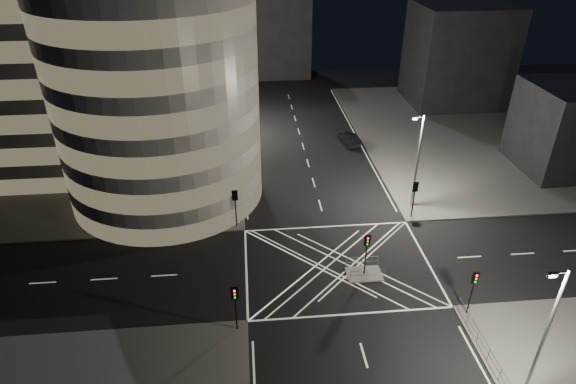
{
  "coord_description": "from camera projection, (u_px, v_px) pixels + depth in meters",
  "views": [
    {
      "loc": [
        -7.48,
        -32.7,
        26.74
      ],
      "look_at": [
        -3.62,
        7.99,
        3.0
      ],
      "focal_mm": 30.0,
      "sensor_mm": 36.0,
      "label": 1
    }
  ],
  "objects": [
    {
      "name": "office_tower_curved",
      "position": [
        116.0,
        69.0,
        50.28
      ],
      "size": [
        30.0,
        29.0,
        27.2
      ],
      "color": "gray",
      "rests_on": "sidewalk_far_left"
    },
    {
      "name": "street_lamp_right_near",
      "position": [
        545.0,
        332.0,
        28.13
      ],
      "size": [
        1.25,
        0.25,
        10.0
      ],
      "color": "slate",
      "rests_on": "sidewalk_near_right"
    },
    {
      "name": "sedan",
      "position": [
        349.0,
        139.0,
        63.88
      ],
      "size": [
        2.27,
        4.7,
        1.49
      ],
      "primitive_type": "imported",
      "rotation": [
        0.0,
        0.0,
        3.3
      ],
      "color": "black",
      "rests_on": "ground"
    },
    {
      "name": "traffic_signal_nl",
      "position": [
        235.0,
        300.0,
        34.16
      ],
      "size": [
        0.55,
        0.22,
        4.0
      ],
      "color": "black",
      "rests_on": "sidewalk_near_left"
    },
    {
      "name": "tree_a",
      "position": [
        217.0,
        176.0,
        46.77
      ],
      "size": [
        4.67,
        4.67,
        7.15
      ],
      "color": "black",
      "rests_on": "sidewalk_far_left"
    },
    {
      "name": "traffic_signal_fl",
      "position": [
        235.0,
        202.0,
        45.87
      ],
      "size": [
        0.55,
        0.22,
        4.0
      ],
      "color": "black",
      "rests_on": "sidewalk_far_left"
    },
    {
      "name": "railing_island_south",
      "position": [
        367.0,
        275.0,
        39.94
      ],
      "size": [
        2.8,
        0.06,
        1.1
      ],
      "primitive_type": "cube",
      "color": "slate",
      "rests_on": "central_island"
    },
    {
      "name": "central_island",
      "position": [
        364.0,
        274.0,
        41.03
      ],
      "size": [
        3.0,
        2.0,
        0.15
      ],
      "primitive_type": "cube",
      "color": "slate",
      "rests_on": "ground"
    },
    {
      "name": "street_lamp_left_near",
      "position": [
        228.0,
        154.0,
        48.97
      ],
      "size": [
        1.25,
        0.25,
        10.0
      ],
      "color": "slate",
      "rests_on": "sidewalk_far_left"
    },
    {
      "name": "street_lamp_left_far",
      "position": [
        229.0,
        96.0,
        64.47
      ],
      "size": [
        1.25,
        0.25,
        10.0
      ],
      "color": "slate",
      "rests_on": "sidewalk_far_left"
    },
    {
      "name": "tree_d",
      "position": [
        221.0,
        103.0,
        61.75
      ],
      "size": [
        5.47,
        5.47,
        8.64
      ],
      "color": "black",
      "rests_on": "sidewalk_far_left"
    },
    {
      "name": "traffic_signal_island",
      "position": [
        367.0,
        247.0,
        39.6
      ],
      "size": [
        0.55,
        0.22,
        4.0
      ],
      "color": "black",
      "rests_on": "central_island"
    },
    {
      "name": "ground",
      "position": [
        338.0,
        265.0,
        42.19
      ],
      "size": [
        120.0,
        120.0,
        0.0
      ],
      "primitive_type": "plane",
      "color": "black",
      "rests_on": "ground"
    },
    {
      "name": "building_right_near",
      "position": [
        569.0,
        128.0,
        55.83
      ],
      "size": [
        10.0,
        10.0,
        10.0
      ],
      "primitive_type": "cube",
      "color": "black",
      "rests_on": "sidewalk_far_right"
    },
    {
      "name": "sidewalk_far_left",
      "position": [
        82.0,
        148.0,
        63.03
      ],
      "size": [
        42.0,
        42.0,
        0.15
      ],
      "primitive_type": "cube",
      "color": "#575451",
      "rests_on": "ground"
    },
    {
      "name": "railing_near_right",
      "position": [
        494.0,
        364.0,
        32.06
      ],
      "size": [
        0.06,
        11.7,
        1.1
      ],
      "primitive_type": "cube",
      "color": "slate",
      "rests_on": "sidewalk_near_right"
    },
    {
      "name": "street_lamp_right_far",
      "position": [
        417.0,
        159.0,
        47.93
      ],
      "size": [
        1.25,
        0.25,
        10.0
      ],
      "color": "slate",
      "rests_on": "sidewalk_far_right"
    },
    {
      "name": "tree_e",
      "position": [
        223.0,
        97.0,
        67.52
      ],
      "size": [
        4.52,
        4.52,
        6.89
      ],
      "color": "black",
      "rests_on": "sidewalk_far_left"
    },
    {
      "name": "traffic_signal_fr",
      "position": [
        415.0,
        193.0,
        47.3
      ],
      "size": [
        0.55,
        0.22,
        4.0
      ],
      "color": "black",
      "rests_on": "sidewalk_far_right"
    },
    {
      "name": "building_right_far",
      "position": [
        458.0,
        55.0,
        74.91
      ],
      "size": [
        14.0,
        12.0,
        15.0
      ],
      "primitive_type": "cube",
      "color": "black",
      "rests_on": "sidewalk_far_right"
    },
    {
      "name": "building_far_end",
      "position": [
        260.0,
        26.0,
        87.28
      ],
      "size": [
        18.0,
        8.0,
        18.0
      ],
      "primitive_type": "cube",
      "color": "black",
      "rests_on": "ground"
    },
    {
      "name": "tree_b",
      "position": [
        218.0,
        148.0,
        51.83
      ],
      "size": [
        4.59,
        4.59,
        7.32
      ],
      "color": "black",
      "rests_on": "sidewalk_far_left"
    },
    {
      "name": "traffic_signal_nr",
      "position": [
        474.0,
        285.0,
        35.6
      ],
      "size": [
        0.55,
        0.22,
        4.0
      ],
      "color": "black",
      "rests_on": "sidewalk_near_right"
    },
    {
      "name": "tree_c",
      "position": [
        220.0,
        131.0,
        57.29
      ],
      "size": [
        4.01,
        4.01,
        6.39
      ],
      "color": "black",
      "rests_on": "sidewalk_far_left"
    },
    {
      "name": "railing_island_north",
      "position": [
        362.0,
        262.0,
        41.49
      ],
      "size": [
        2.8,
        0.06,
        1.1
      ],
      "primitive_type": "cube",
      "color": "slate",
      "rests_on": "central_island"
    },
    {
      "name": "sidewalk_far_right",
      "position": [
        505.0,
        132.0,
        67.77
      ],
      "size": [
        42.0,
        42.0,
        0.15
      ],
      "primitive_type": "cube",
      "color": "#575451",
      "rests_on": "ground"
    },
    {
      "name": "office_block_rear",
      "position": [
        143.0,
        35.0,
        70.96
      ],
      "size": [
        24.0,
        16.0,
        22.0
      ],
      "primitive_type": "cube",
      "color": "gray",
      "rests_on": "sidewalk_far_left"
    }
  ]
}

